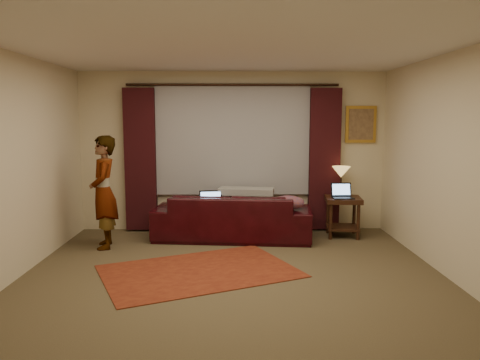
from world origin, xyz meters
name	(u,v)px	position (x,y,z in m)	size (l,w,h in m)	color
floor	(233,280)	(0.00, 0.00, -0.01)	(5.00, 5.00, 0.01)	brown
ceiling	(233,48)	(0.00, 0.00, 2.60)	(5.00, 5.00, 0.02)	silver
wall_back	(233,152)	(0.00, 2.50, 1.30)	(5.00, 0.02, 2.60)	beige
wall_front	(233,211)	(0.00, -2.50, 1.30)	(5.00, 0.02, 2.60)	beige
wall_left	(8,168)	(-2.50, 0.00, 1.30)	(0.02, 5.00, 2.60)	beige
wall_right	(454,167)	(2.50, 0.00, 1.30)	(0.02, 5.00, 2.60)	beige
sheer_curtain	(233,140)	(0.00, 2.44, 1.50)	(2.50, 0.05, 1.80)	#95959C
drape_left	(141,160)	(-1.50, 2.39, 1.18)	(0.50, 0.14, 2.30)	black
drape_right	(324,159)	(1.50, 2.39, 1.18)	(0.50, 0.14, 2.30)	black
curtain_rod	(233,85)	(0.00, 2.39, 2.38)	(0.04, 0.04, 3.40)	black
picture_frame	(361,124)	(2.10, 2.47, 1.75)	(0.50, 0.04, 0.60)	#B4852E
sofa	(233,208)	(0.00, 1.87, 0.48)	(2.39, 1.03, 0.96)	black
throw_blanket	(246,175)	(0.21, 2.06, 0.97)	(0.86, 0.34, 0.10)	gray
clothing_pile	(288,203)	(0.83, 1.66, 0.59)	(0.49, 0.38, 0.21)	brown
laptop_sofa	(212,200)	(-0.32, 1.79, 0.61)	(0.35, 0.38, 0.26)	black
area_rug	(199,271)	(-0.41, 0.28, 0.01)	(2.25, 1.50, 0.01)	maroon
end_table	(343,217)	(1.73, 1.97, 0.31)	(0.54, 0.54, 0.62)	black
tiffany_lamp	(341,181)	(1.72, 2.15, 0.86)	(0.29, 0.29, 0.47)	#9B9A42
laptop_table	(343,191)	(1.70, 1.87, 0.74)	(0.32, 0.34, 0.23)	black
person	(104,192)	(-1.84, 1.38, 0.80)	(0.47, 0.47, 1.61)	gray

